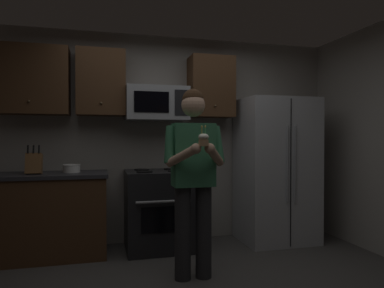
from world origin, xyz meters
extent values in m
cube|color=gray|center=(0.00, 1.75, 1.30)|extent=(4.40, 0.10, 2.60)
cube|color=black|center=(-0.15, 1.36, 0.46)|extent=(0.76, 0.66, 0.92)
cube|color=black|center=(-0.15, 1.02, 0.42)|extent=(0.48, 0.01, 0.28)
cylinder|color=#99999E|center=(-0.15, 1.00, 0.62)|extent=(0.60, 0.03, 0.03)
cylinder|color=black|center=(-0.33, 1.22, 0.93)|extent=(0.18, 0.18, 0.01)
cylinder|color=black|center=(0.03, 1.22, 0.93)|extent=(0.18, 0.18, 0.01)
cylinder|color=black|center=(-0.33, 1.50, 0.93)|extent=(0.18, 0.18, 0.01)
cylinder|color=black|center=(0.03, 1.50, 0.93)|extent=(0.18, 0.18, 0.01)
cube|color=#9EA0A5|center=(-0.15, 1.48, 1.72)|extent=(0.74, 0.40, 0.40)
cube|color=black|center=(-0.24, 1.28, 1.72)|extent=(0.40, 0.01, 0.24)
cube|color=black|center=(0.11, 1.28, 1.72)|extent=(0.16, 0.01, 0.30)
cube|color=#B7BABF|center=(1.35, 1.32, 0.90)|extent=(0.90, 0.72, 1.80)
cylinder|color=gray|center=(1.30, 0.94, 1.00)|extent=(0.02, 0.02, 0.90)
cylinder|color=gray|center=(1.40, 0.94, 1.00)|extent=(0.02, 0.02, 0.90)
cube|color=black|center=(1.35, 0.95, 0.90)|extent=(0.01, 0.01, 1.74)
cube|color=#4C301C|center=(-1.55, 1.53, 1.95)|extent=(0.80, 0.34, 0.76)
sphere|color=brown|center=(-1.55, 1.35, 1.70)|extent=(0.03, 0.03, 0.03)
cube|color=#4C301C|center=(-0.80, 1.53, 1.95)|extent=(0.55, 0.34, 0.76)
sphere|color=brown|center=(-0.80, 1.35, 1.70)|extent=(0.03, 0.03, 0.03)
cube|color=#4C301C|center=(0.55, 1.53, 1.95)|extent=(0.55, 0.34, 0.76)
sphere|color=brown|center=(0.55, 1.35, 1.70)|extent=(0.03, 0.03, 0.03)
cube|color=#4C301C|center=(-1.45, 1.38, 0.44)|extent=(1.40, 0.62, 0.88)
cube|color=#2D2D33|center=(-1.45, 1.38, 0.90)|extent=(1.44, 0.66, 0.04)
cube|color=brown|center=(-1.50, 1.33, 1.03)|extent=(0.16, 0.15, 0.24)
cylinder|color=black|center=(-1.56, 1.31, 1.19)|extent=(0.02, 0.04, 0.09)
cylinder|color=black|center=(-1.50, 1.31, 1.19)|extent=(0.02, 0.04, 0.09)
cylinder|color=black|center=(-1.45, 1.31, 1.19)|extent=(0.02, 0.04, 0.09)
cylinder|color=white|center=(-1.12, 1.42, 0.96)|extent=(0.19, 0.19, 0.08)
torus|color=white|center=(-1.12, 1.42, 1.00)|extent=(0.19, 0.19, 0.01)
cylinder|color=#262628|center=(-0.08, 0.41, 0.43)|extent=(0.15, 0.15, 0.86)
cylinder|color=#262628|center=(0.12, 0.41, 0.43)|extent=(0.15, 0.15, 0.86)
cube|color=#33724C|center=(0.02, 0.41, 1.15)|extent=(0.38, 0.22, 0.58)
sphere|color=tan|center=(0.02, 0.41, 1.61)|extent=(0.22, 0.22, 0.22)
sphere|color=#382314|center=(0.02, 0.42, 1.66)|extent=(0.20, 0.20, 0.20)
cylinder|color=#33724C|center=(-0.20, 0.38, 1.25)|extent=(0.15, 0.18, 0.35)
cylinder|color=tan|center=(-0.13, 0.22, 1.15)|extent=(0.26, 0.33, 0.21)
sphere|color=tan|center=(-0.04, 0.09, 1.22)|extent=(0.09, 0.09, 0.09)
cylinder|color=#33724C|center=(0.25, 0.38, 1.25)|extent=(0.15, 0.18, 0.35)
cylinder|color=tan|center=(0.17, 0.22, 1.15)|extent=(0.26, 0.33, 0.21)
sphere|color=tan|center=(0.08, 0.09, 1.22)|extent=(0.09, 0.09, 0.09)
cylinder|color=#A87F56|center=(0.02, 0.07, 1.26)|extent=(0.08, 0.08, 0.06)
ellipsoid|color=white|center=(0.02, 0.07, 1.31)|extent=(0.09, 0.09, 0.06)
cylinder|color=#4CBF66|center=(0.04, 0.07, 1.36)|extent=(0.01, 0.01, 0.06)
ellipsoid|color=#FFD159|center=(0.04, 0.07, 1.40)|extent=(0.01, 0.01, 0.02)
cylinder|color=#F2D84C|center=(0.01, 0.07, 1.36)|extent=(0.01, 0.01, 0.06)
ellipsoid|color=#FFD159|center=(0.01, 0.07, 1.40)|extent=(0.01, 0.01, 0.02)
camera|label=1|loc=(-0.81, -2.75, 1.30)|focal=33.02mm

